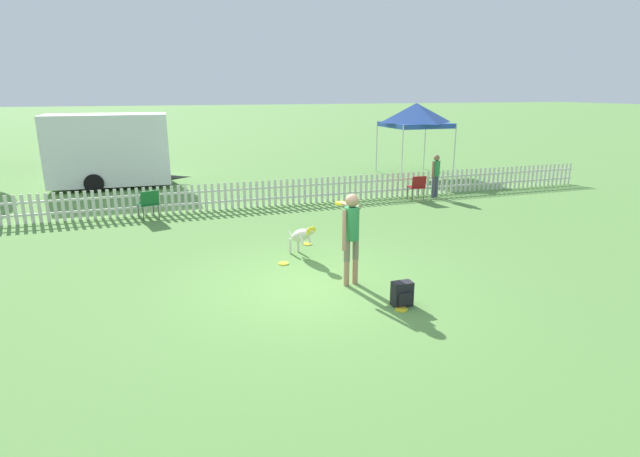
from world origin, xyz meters
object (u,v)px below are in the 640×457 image
at_px(canopy_tent_main, 416,115).
at_px(frisbee_midfield, 284,263).
at_px(folding_chair_blue_left, 417,186).
at_px(spectator_standing, 436,172).
at_px(backpack_on_grass, 402,294).
at_px(folding_chair_center, 149,202).
at_px(leaping_dog, 301,235).
at_px(equipment_trailer, 109,149).
at_px(frisbee_near_dog, 401,309).
at_px(frisbee_near_handler, 307,244).
at_px(handler_person, 351,228).

bearing_deg(canopy_tent_main, frisbee_midfield, -131.35).
bearing_deg(folding_chair_blue_left, spectator_standing, -161.93).
height_order(frisbee_midfield, canopy_tent_main, canopy_tent_main).
relative_size(frisbee_midfield, spectator_standing, 0.15).
distance_m(backpack_on_grass, folding_chair_center, 8.67).
relative_size(frisbee_midfield, folding_chair_blue_left, 0.26).
bearing_deg(leaping_dog, equipment_trailer, -79.21).
xyz_separation_m(frisbee_near_dog, folding_chair_center, (-3.97, 7.81, 0.50)).
height_order(frisbee_near_handler, spectator_standing, spectator_standing).
bearing_deg(spectator_standing, frisbee_near_dog, 30.52).
height_order(folding_chair_center, canopy_tent_main, canopy_tent_main).
distance_m(backpack_on_grass, canopy_tent_main, 14.28).
distance_m(folding_chair_blue_left, canopy_tent_main, 5.72).
distance_m(canopy_tent_main, equipment_trailer, 12.43).
xyz_separation_m(handler_person, leaping_dog, (-0.42, 1.85, -0.62)).
relative_size(handler_person, folding_chair_center, 2.06).
bearing_deg(handler_person, frisbee_midfield, 108.72).
bearing_deg(frisbee_near_dog, canopy_tent_main, 60.32).
bearing_deg(handler_person, folding_chair_center, 106.48).
bearing_deg(backpack_on_grass, spectator_standing, 55.48).
height_order(frisbee_near_dog, folding_chair_center, folding_chair_center).
distance_m(frisbee_near_dog, spectator_standing, 9.57).
bearing_deg(leaping_dog, folding_chair_blue_left, -153.22).
bearing_deg(leaping_dog, folding_chair_center, -68.03).
bearing_deg(folding_chair_center, frisbee_near_dog, 98.98).
height_order(leaping_dog, canopy_tent_main, canopy_tent_main).
bearing_deg(folding_chair_blue_left, backpack_on_grass, 64.04).
xyz_separation_m(folding_chair_blue_left, equipment_trailer, (-9.86, 5.83, 0.93)).
height_order(frisbee_near_handler, canopy_tent_main, canopy_tent_main).
distance_m(frisbee_near_handler, spectator_standing, 6.97).
bearing_deg(frisbee_near_handler, equipment_trailer, 117.29).
bearing_deg(leaping_dog, frisbee_near_dog, 91.29).
height_order(leaping_dog, spectator_standing, spectator_standing).
xyz_separation_m(frisbee_near_handler, canopy_tent_main, (7.47, 8.33, 2.54)).
height_order(frisbee_near_handler, equipment_trailer, equipment_trailer).
bearing_deg(frisbee_near_dog, backpack_on_grass, 60.21).
bearing_deg(spectator_standing, frisbee_midfield, 11.55).
bearing_deg(folding_chair_center, leaping_dog, 106.68).
bearing_deg(equipment_trailer, frisbee_near_handler, -61.13).
relative_size(leaping_dog, spectator_standing, 0.77).
xyz_separation_m(canopy_tent_main, spectator_standing, (-1.68, -4.54, -1.67)).
xyz_separation_m(frisbee_midfield, backpack_on_grass, (1.40, -2.73, 0.20)).
xyz_separation_m(frisbee_midfield, equipment_trailer, (-3.96, 10.62, 1.42)).
height_order(frisbee_near_handler, frisbee_near_dog, same).
height_order(frisbee_near_dog, spectator_standing, spectator_standing).
distance_m(handler_person, frisbee_midfield, 2.09).
distance_m(handler_person, spectator_standing, 8.68).
relative_size(leaping_dog, canopy_tent_main, 0.37).
distance_m(handler_person, frisbee_near_handler, 2.91).
xyz_separation_m(frisbee_near_handler, spectator_standing, (5.79, 3.79, 0.87)).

